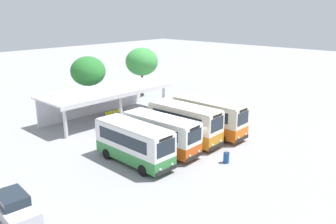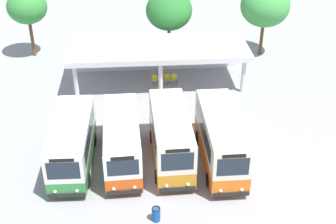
% 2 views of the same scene
% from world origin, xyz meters
% --- Properties ---
extents(ground_plane, '(180.00, 180.00, 0.00)m').
position_xyz_m(ground_plane, '(0.00, 0.00, 0.00)').
color(ground_plane, '#939399').
extents(city_bus_nearest_orange, '(2.56, 7.44, 3.31)m').
position_xyz_m(city_bus_nearest_orange, '(-5.76, 2.10, 1.83)').
color(city_bus_nearest_orange, black).
rests_on(city_bus_nearest_orange, ground).
extents(city_bus_second_in_row, '(2.57, 7.55, 3.23)m').
position_xyz_m(city_bus_second_in_row, '(-2.56, 2.17, 1.79)').
color(city_bus_second_in_row, black).
rests_on(city_bus_second_in_row, ground).
extents(city_bus_middle_cream, '(2.60, 7.39, 3.57)m').
position_xyz_m(city_bus_middle_cream, '(0.64, 2.13, 1.96)').
color(city_bus_middle_cream, black).
rests_on(city_bus_middle_cream, ground).
extents(city_bus_fourth_amber, '(2.45, 7.83, 3.53)m').
position_xyz_m(city_bus_fourth_amber, '(3.83, 1.68, 1.94)').
color(city_bus_fourth_amber, black).
rests_on(city_bus_fourth_amber, ground).
extents(parked_car_flank, '(2.14, 4.35, 1.62)m').
position_xyz_m(parked_car_flank, '(-15.99, 1.41, 0.83)').
color(parked_car_flank, black).
rests_on(parked_car_flank, ground).
extents(terminal_canopy, '(15.23, 5.80, 3.40)m').
position_xyz_m(terminal_canopy, '(0.52, 14.38, 2.67)').
color(terminal_canopy, silver).
rests_on(terminal_canopy, ground).
extents(waiting_chair_end_by_column, '(0.44, 0.44, 0.86)m').
position_xyz_m(waiting_chair_end_by_column, '(0.08, 13.23, 0.52)').
color(waiting_chair_end_by_column, slate).
rests_on(waiting_chair_end_by_column, ground).
extents(waiting_chair_second_from_end, '(0.44, 0.44, 0.86)m').
position_xyz_m(waiting_chair_second_from_end, '(0.66, 13.32, 0.52)').
color(waiting_chair_second_from_end, slate).
rests_on(waiting_chair_second_from_end, ground).
extents(waiting_chair_middle_seat, '(0.44, 0.44, 0.86)m').
position_xyz_m(waiting_chair_middle_seat, '(1.25, 13.28, 0.52)').
color(waiting_chair_middle_seat, slate).
rests_on(waiting_chair_middle_seat, ground).
extents(waiting_chair_fourth_seat, '(0.44, 0.44, 0.86)m').
position_xyz_m(waiting_chair_fourth_seat, '(1.83, 13.27, 0.52)').
color(waiting_chair_fourth_seat, slate).
rests_on(waiting_chair_fourth_seat, ground).
extents(roadside_tree_behind_canopy, '(4.38, 4.38, 6.56)m').
position_xyz_m(roadside_tree_behind_canopy, '(1.83, 19.11, 4.68)').
color(roadside_tree_behind_canopy, brown).
rests_on(roadside_tree_behind_canopy, ground).
extents(roadside_tree_east_of_canopy, '(4.68, 4.68, 6.93)m').
position_xyz_m(roadside_tree_east_of_canopy, '(10.96, 18.99, 4.93)').
color(roadside_tree_east_of_canopy, brown).
rests_on(roadside_tree_east_of_canopy, ground).
extents(litter_bin_apron, '(0.49, 0.49, 0.90)m').
position_xyz_m(litter_bin_apron, '(-0.64, -3.43, 0.46)').
color(litter_bin_apron, '#19478C').
rests_on(litter_bin_apron, ground).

